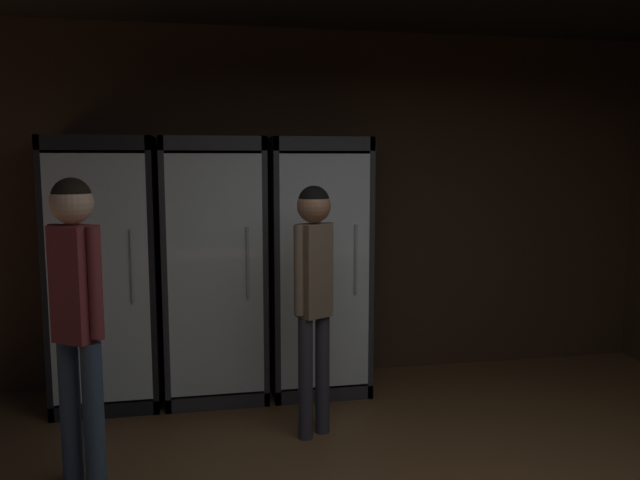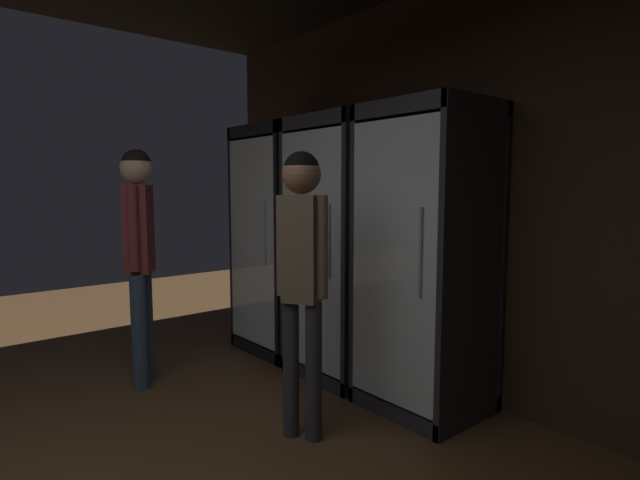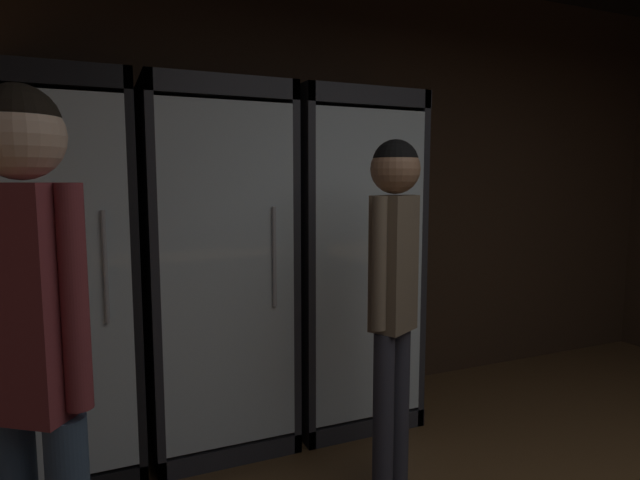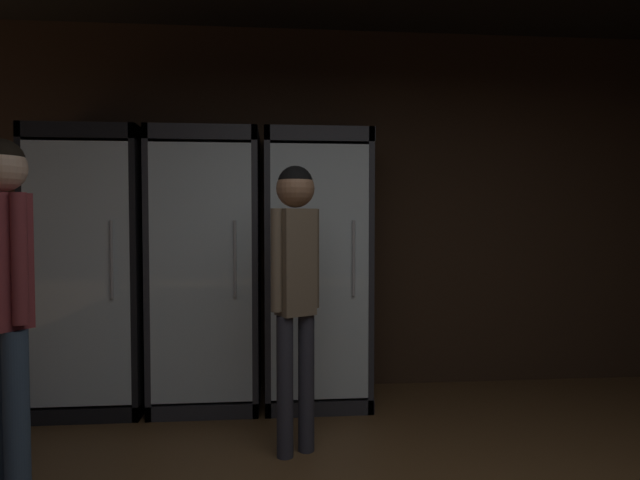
# 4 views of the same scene
# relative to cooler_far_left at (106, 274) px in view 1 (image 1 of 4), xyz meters

# --- Properties ---
(wall_back) EXTENTS (6.00, 0.06, 2.80)m
(wall_back) POSITION_rel_cooler_far_left_xyz_m (1.90, 0.32, 0.45)
(wall_back) COLOR #382619
(wall_back) RESTS_ON ground
(cooler_far_left) EXTENTS (0.74, 0.66, 1.94)m
(cooler_far_left) POSITION_rel_cooler_far_left_xyz_m (0.00, 0.00, 0.00)
(cooler_far_left) COLOR black
(cooler_far_left) RESTS_ON ground
(cooler_left) EXTENTS (0.74, 0.66, 1.94)m
(cooler_left) POSITION_rel_cooler_far_left_xyz_m (0.78, 0.00, -0.00)
(cooler_left) COLOR #2B2B30
(cooler_left) RESTS_ON ground
(cooler_center) EXTENTS (0.74, 0.66, 1.94)m
(cooler_center) POSITION_rel_cooler_far_left_xyz_m (1.56, 0.00, -0.00)
(cooler_center) COLOR #2B2B30
(cooler_center) RESTS_ON ground
(shopper_near) EXTENTS (0.27, 0.22, 1.62)m
(shopper_near) POSITION_rel_cooler_far_left_xyz_m (1.37, -0.90, 0.09)
(shopper_near) COLOR #2D2D38
(shopper_near) RESTS_ON ground
(shopper_far) EXTENTS (0.29, 0.26, 1.69)m
(shopper_far) POSITION_rel_cooler_far_left_xyz_m (0.02, -1.30, 0.09)
(shopper_far) COLOR #384C66
(shopper_far) RESTS_ON ground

